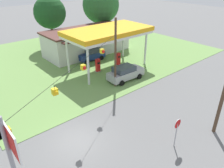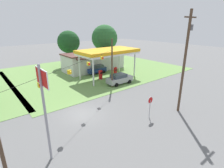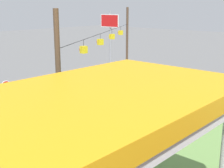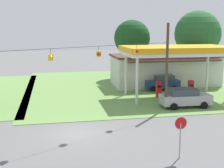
{
  "view_description": "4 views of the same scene",
  "coord_description": "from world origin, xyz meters",
  "px_view_note": "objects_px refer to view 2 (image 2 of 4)",
  "views": [
    {
      "loc": [
        -6.49,
        -11.89,
        11.97
      ],
      "look_at": [
        5.12,
        1.68,
        2.7
      ],
      "focal_mm": 35.0,
      "sensor_mm": 36.0,
      "label": 1
    },
    {
      "loc": [
        -8.71,
        -16.1,
        9.88
      ],
      "look_at": [
        5.05,
        0.82,
        2.38
      ],
      "focal_mm": 28.0,
      "sensor_mm": 36.0,
      "label": 2
    },
    {
      "loc": [
        16.82,
        15.79,
        7.89
      ],
      "look_at": [
        2.36,
        2.68,
        3.02
      ],
      "focal_mm": 50.0,
      "sensor_mm": 36.0,
      "label": 3
    },
    {
      "loc": [
        -1.66,
        -21.19,
        7.46
      ],
      "look_at": [
        2.91,
        2.18,
        3.09
      ],
      "focal_mm": 50.0,
      "sensor_mm": 36.0,
      "label": 4
    }
  ],
  "objects_px": {
    "car_at_pumps_front": "(119,79)",
    "stop_sign_overhead": "(43,94)",
    "fuel_pump_near": "(101,75)",
    "gas_station_store": "(94,61)",
    "fuel_pump_far": "(115,72)",
    "tree_behind_station": "(69,42)",
    "gas_station_canopy": "(108,52)",
    "tree_far_back": "(105,38)",
    "car_at_pumps_rear": "(96,69)",
    "stop_sign_roadside": "(150,103)",
    "utility_pole_main": "(185,59)"
  },
  "relations": [
    {
      "from": "car_at_pumps_front",
      "to": "stop_sign_overhead",
      "type": "relative_size",
      "value": 0.64
    },
    {
      "from": "gas_station_canopy",
      "to": "fuel_pump_near",
      "type": "height_order",
      "value": "gas_station_canopy"
    },
    {
      "from": "stop_sign_overhead",
      "to": "utility_pole_main",
      "type": "relative_size",
      "value": 0.66
    },
    {
      "from": "gas_station_store",
      "to": "stop_sign_roadside",
      "type": "relative_size",
      "value": 5.44
    },
    {
      "from": "fuel_pump_near",
      "to": "tree_far_back",
      "type": "xyz_separation_m",
      "value": [
        9.97,
        11.93,
        5.6
      ]
    },
    {
      "from": "gas_station_store",
      "to": "fuel_pump_near",
      "type": "xyz_separation_m",
      "value": [
        -3.32,
        -7.14,
        -1.14
      ]
    },
    {
      "from": "tree_behind_station",
      "to": "fuel_pump_far",
      "type": "bearing_deg",
      "value": -77.33
    },
    {
      "from": "gas_station_store",
      "to": "fuel_pump_far",
      "type": "xyz_separation_m",
      "value": [
        0.3,
        -7.14,
        -1.14
      ]
    },
    {
      "from": "fuel_pump_far",
      "to": "utility_pole_main",
      "type": "relative_size",
      "value": 0.16
    },
    {
      "from": "tree_far_back",
      "to": "car_at_pumps_front",
      "type": "bearing_deg",
      "value": -118.95
    },
    {
      "from": "gas_station_store",
      "to": "car_at_pumps_rear",
      "type": "distance_m",
      "value": 3.53
    },
    {
      "from": "gas_station_canopy",
      "to": "tree_far_back",
      "type": "relative_size",
      "value": 1.13
    },
    {
      "from": "gas_station_canopy",
      "to": "car_at_pumps_front",
      "type": "distance_m",
      "value": 5.78
    },
    {
      "from": "fuel_pump_near",
      "to": "car_at_pumps_rear",
      "type": "relative_size",
      "value": 0.43
    },
    {
      "from": "gas_station_store",
      "to": "stop_sign_overhead",
      "type": "height_order",
      "value": "stop_sign_overhead"
    },
    {
      "from": "fuel_pump_near",
      "to": "utility_pole_main",
      "type": "xyz_separation_m",
      "value": [
        0.03,
        -16.02,
        5.45
      ]
    },
    {
      "from": "car_at_pumps_front",
      "to": "stop_sign_overhead",
      "type": "distance_m",
      "value": 19.35
    },
    {
      "from": "gas_station_store",
      "to": "tree_far_back",
      "type": "relative_size",
      "value": 1.39
    },
    {
      "from": "car_at_pumps_rear",
      "to": "tree_far_back",
      "type": "xyz_separation_m",
      "value": [
        8.1,
        7.84,
        5.5
      ]
    },
    {
      "from": "fuel_pump_near",
      "to": "car_at_pumps_rear",
      "type": "height_order",
      "value": "car_at_pumps_rear"
    },
    {
      "from": "utility_pole_main",
      "to": "tree_far_back",
      "type": "distance_m",
      "value": 29.67
    },
    {
      "from": "stop_sign_overhead",
      "to": "tree_far_back",
      "type": "height_order",
      "value": "tree_far_back"
    },
    {
      "from": "gas_station_store",
      "to": "fuel_pump_far",
      "type": "distance_m",
      "value": 7.24
    },
    {
      "from": "stop_sign_overhead",
      "to": "utility_pole_main",
      "type": "xyz_separation_m",
      "value": [
        14.83,
        -1.83,
        0.96
      ]
    },
    {
      "from": "fuel_pump_far",
      "to": "tree_behind_station",
      "type": "relative_size",
      "value": 0.21
    },
    {
      "from": "fuel_pump_near",
      "to": "car_at_pumps_front",
      "type": "bearing_deg",
      "value": -74.9
    },
    {
      "from": "stop_sign_overhead",
      "to": "tree_behind_station",
      "type": "bearing_deg",
      "value": 61.04
    },
    {
      "from": "fuel_pump_near",
      "to": "tree_far_back",
      "type": "distance_m",
      "value": 16.52
    },
    {
      "from": "tree_far_back",
      "to": "stop_sign_overhead",
      "type": "bearing_deg",
      "value": -133.47
    },
    {
      "from": "car_at_pumps_front",
      "to": "utility_pole_main",
      "type": "height_order",
      "value": "utility_pole_main"
    },
    {
      "from": "fuel_pump_far",
      "to": "car_at_pumps_front",
      "type": "xyz_separation_m",
      "value": [
        -2.51,
        -4.09,
        0.08
      ]
    },
    {
      "from": "stop_sign_overhead",
      "to": "tree_behind_station",
      "type": "distance_m",
      "value": 31.73
    },
    {
      "from": "gas_station_canopy",
      "to": "tree_far_back",
      "type": "bearing_deg",
      "value": 55.62
    },
    {
      "from": "fuel_pump_near",
      "to": "tree_behind_station",
      "type": "height_order",
      "value": "tree_behind_station"
    },
    {
      "from": "gas_station_canopy",
      "to": "tree_far_back",
      "type": "distance_m",
      "value": 14.53
    },
    {
      "from": "car_at_pumps_front",
      "to": "stop_sign_overhead",
      "type": "xyz_separation_m",
      "value": [
        -15.9,
        -10.1,
        4.41
      ]
    },
    {
      "from": "car_at_pumps_rear",
      "to": "stop_sign_overhead",
      "type": "height_order",
      "value": "stop_sign_overhead"
    },
    {
      "from": "car_at_pumps_rear",
      "to": "utility_pole_main",
      "type": "bearing_deg",
      "value": 87.25
    },
    {
      "from": "fuel_pump_near",
      "to": "fuel_pump_far",
      "type": "xyz_separation_m",
      "value": [
        3.61,
        0.0,
        0.0
      ]
    },
    {
      "from": "gas_station_store",
      "to": "fuel_pump_far",
      "type": "relative_size",
      "value": 7.57
    },
    {
      "from": "gas_station_canopy",
      "to": "tree_far_back",
      "type": "height_order",
      "value": "tree_far_back"
    },
    {
      "from": "car_at_pumps_front",
      "to": "stop_sign_overhead",
      "type": "height_order",
      "value": "stop_sign_overhead"
    },
    {
      "from": "tree_behind_station",
      "to": "utility_pole_main",
      "type": "bearing_deg",
      "value": -91.02
    },
    {
      "from": "car_at_pumps_front",
      "to": "tree_behind_station",
      "type": "height_order",
      "value": "tree_behind_station"
    },
    {
      "from": "car_at_pumps_front",
      "to": "stop_sign_roadside",
      "type": "xyz_separation_m",
      "value": [
        -5.1,
        -10.79,
        0.88
      ]
    },
    {
      "from": "fuel_pump_near",
      "to": "stop_sign_overhead",
      "type": "distance_m",
      "value": 20.99
    },
    {
      "from": "fuel_pump_far",
      "to": "fuel_pump_near",
      "type": "bearing_deg",
      "value": 180.0
    },
    {
      "from": "car_at_pumps_rear",
      "to": "stop_sign_roadside",
      "type": "distance_m",
      "value": 19.88
    },
    {
      "from": "fuel_pump_far",
      "to": "car_at_pumps_front",
      "type": "bearing_deg",
      "value": -121.51
    },
    {
      "from": "stop_sign_roadside",
      "to": "utility_pole_main",
      "type": "bearing_deg",
      "value": 164.22
    }
  ]
}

